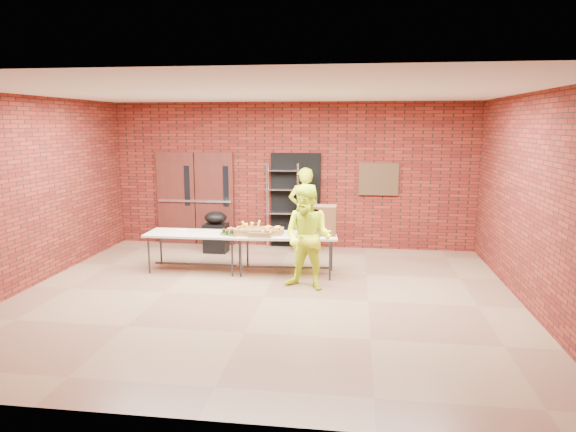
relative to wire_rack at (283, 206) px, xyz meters
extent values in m
cube|color=brown|center=(0.17, -3.32, -0.96)|extent=(8.00, 7.00, 0.04)
cube|color=silver|center=(0.17, -3.32, 2.28)|extent=(8.00, 7.00, 0.04)
cube|color=maroon|center=(0.17, 0.20, 0.66)|extent=(8.00, 0.04, 3.20)
cube|color=maroon|center=(0.17, -6.84, 0.66)|extent=(8.00, 0.04, 3.20)
cube|color=maroon|center=(-3.85, -3.32, 0.66)|extent=(0.04, 7.00, 3.20)
cube|color=maroon|center=(4.19, -3.32, 0.66)|extent=(0.04, 7.00, 3.20)
cube|color=#471914|center=(-2.48, 0.12, 0.11)|extent=(0.88, 0.08, 2.10)
cube|color=#471914|center=(-1.58, 0.12, 0.11)|extent=(0.88, 0.08, 2.10)
cube|color=black|center=(-2.20, 0.07, 0.41)|extent=(0.12, 0.02, 0.90)
cube|color=black|center=(-1.30, 0.07, 0.41)|extent=(0.12, 0.02, 0.90)
cube|color=#B9B8C0|center=(-2.03, 0.06, 0.06)|extent=(1.70, 0.04, 0.05)
cube|color=black|center=(0.27, 0.14, 0.11)|extent=(1.10, 0.06, 2.10)
cube|color=#3F2A19|center=(2.07, 0.13, 0.61)|extent=(0.85, 0.04, 0.70)
cube|color=#C0AC93|center=(-1.38, -2.01, -0.23)|extent=(1.77, 0.74, 0.04)
cube|color=#313136|center=(-1.38, -2.01, -0.82)|extent=(1.57, 0.04, 0.03)
cylinder|color=#313136|center=(-2.16, -1.72, -0.60)|extent=(0.04, 0.04, 0.69)
cylinder|color=#313136|center=(-0.59, -1.72, -0.60)|extent=(0.04, 0.04, 0.69)
cylinder|color=#313136|center=(-2.16, -2.31, -0.60)|extent=(0.04, 0.04, 0.69)
cylinder|color=#313136|center=(-0.59, -2.31, -0.60)|extent=(0.04, 0.04, 0.69)
cube|color=#C0AC93|center=(0.37, -2.00, -0.22)|extent=(1.87, 0.91, 0.04)
cube|color=#313136|center=(0.37, -2.00, -0.82)|extent=(1.60, 0.18, 0.03)
cylinder|color=#313136|center=(-0.44, -1.70, -0.59)|extent=(0.04, 0.04, 0.70)
cylinder|color=#313136|center=(1.17, -1.70, -0.59)|extent=(0.04, 0.04, 0.70)
cylinder|color=#313136|center=(-0.44, -2.30, -0.59)|extent=(0.04, 0.04, 0.70)
cylinder|color=#313136|center=(1.17, -2.30, -0.59)|extent=(0.04, 0.04, 0.70)
cube|color=olive|center=(-0.31, -2.11, -0.16)|extent=(0.50, 0.39, 0.08)
cube|color=olive|center=(0.07, -2.00, -0.16)|extent=(0.43, 0.34, 0.07)
cube|color=olive|center=(-0.08, -2.23, -0.17)|extent=(0.40, 0.31, 0.06)
cylinder|color=#185416|center=(-0.67, -2.01, -0.20)|extent=(0.41, 0.41, 0.02)
cube|color=white|center=(-1.63, -2.01, -0.19)|extent=(0.16, 0.11, 0.05)
cube|color=#54321D|center=(1.05, -1.93, 0.07)|extent=(0.41, 0.36, 0.53)
cylinder|color=white|center=(0.61, -2.11, -0.07)|extent=(0.08, 0.08, 0.25)
cylinder|color=white|center=(0.79, -2.22, -0.09)|extent=(0.07, 0.07, 0.22)
cylinder|color=white|center=(0.71, -2.03, -0.09)|extent=(0.07, 0.07, 0.22)
cube|color=black|center=(-1.37, -0.59, -0.63)|extent=(0.49, 0.40, 0.62)
ellipsoid|color=black|center=(-1.37, -0.59, -0.19)|extent=(0.48, 0.41, 0.27)
imported|color=#DDF91B|center=(0.50, -0.29, -0.03)|extent=(0.77, 0.62, 1.82)
imported|color=#DDF91B|center=(0.83, -2.79, -0.06)|extent=(1.02, 0.91, 1.76)
camera|label=1|loc=(1.60, -11.05, 1.79)|focal=32.00mm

